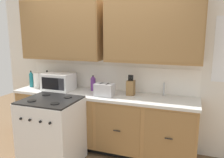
# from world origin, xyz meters

# --- Properties ---
(ground_plane) EXTENTS (8.00, 8.00, 0.00)m
(ground_plane) POSITION_xyz_m (0.00, 0.00, 0.00)
(ground_plane) COLOR brown
(wall_unit) EXTENTS (4.06, 0.40, 2.58)m
(wall_unit) POSITION_xyz_m (0.00, 0.50, 1.66)
(wall_unit) COLOR white
(wall_unit) RESTS_ON ground_plane
(counter_run) EXTENTS (2.89, 0.64, 0.91)m
(counter_run) POSITION_xyz_m (0.00, 0.30, 0.47)
(counter_run) COLOR black
(counter_run) RESTS_ON ground_plane
(stove_range) EXTENTS (0.76, 0.68, 0.95)m
(stove_range) POSITION_xyz_m (-0.50, -0.33, 0.47)
(stove_range) COLOR white
(stove_range) RESTS_ON ground_plane
(microwave) EXTENTS (0.48, 0.37, 0.28)m
(microwave) POSITION_xyz_m (-0.76, 0.29, 1.05)
(microwave) COLOR white
(microwave) RESTS_ON counter_run
(toaster) EXTENTS (0.28, 0.18, 0.19)m
(toaster) POSITION_xyz_m (0.09, 0.19, 1.00)
(toaster) COLOR #B7B7BC
(toaster) RESTS_ON counter_run
(knife_block) EXTENTS (0.11, 0.14, 0.31)m
(knife_block) POSITION_xyz_m (0.44, 0.38, 1.02)
(knife_block) COLOR olive
(knife_block) RESTS_ON counter_run
(sink_faucet) EXTENTS (0.02, 0.02, 0.20)m
(sink_faucet) POSITION_xyz_m (0.92, 0.51, 1.01)
(sink_faucet) COLOR #B2B5BA
(sink_faucet) RESTS_ON counter_run
(paper_towel_roll) EXTENTS (0.12, 0.12, 0.26)m
(paper_towel_roll) POSITION_xyz_m (-1.20, 0.30, 1.04)
(paper_towel_roll) COLOR white
(paper_towel_roll) RESTS_ON counter_run
(bottle_violet) EXTENTS (0.08, 0.08, 0.25)m
(bottle_violet) POSITION_xyz_m (-0.21, 0.44, 1.03)
(bottle_violet) COLOR #663384
(bottle_violet) RESTS_ON counter_run
(bottle_teal) EXTENTS (0.07, 0.07, 0.29)m
(bottle_teal) POSITION_xyz_m (-1.33, 0.31, 1.05)
(bottle_teal) COLOR #1E707A
(bottle_teal) RESTS_ON counter_run
(bottle_dark) EXTENTS (0.07, 0.07, 0.29)m
(bottle_dark) POSITION_xyz_m (-1.08, 0.42, 1.05)
(bottle_dark) COLOR black
(bottle_dark) RESTS_ON counter_run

